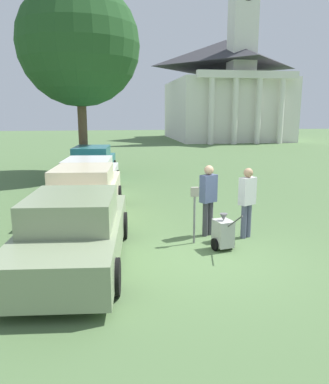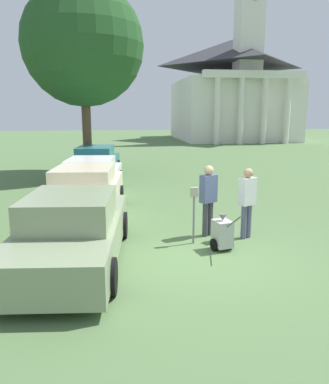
{
  "view_description": "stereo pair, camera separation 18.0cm",
  "coord_description": "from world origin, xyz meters",
  "px_view_note": "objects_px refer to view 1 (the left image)",
  "views": [
    {
      "loc": [
        -2.09,
        -7.38,
        3.06
      ],
      "look_at": [
        -0.71,
        1.72,
        1.1
      ],
      "focal_mm": 35.0,
      "sensor_mm": 36.0,
      "label": 1
    },
    {
      "loc": [
        -1.91,
        -7.41,
        3.06
      ],
      "look_at": [
        -0.71,
        1.72,
        1.1
      ],
      "focal_mm": 35.0,
      "sensor_mm": 36.0,
      "label": 2
    }
  ],
  "objects_px": {
    "parked_car_teal": "(93,164)",
    "person_worker": "(208,196)",
    "church": "(226,87)",
    "parked_car_sage": "(74,232)",
    "parked_car_white": "(89,178)",
    "parked_car_cream": "(84,194)",
    "equipment_cart": "(223,233)",
    "parking_meter": "(195,204)",
    "person_supervisor": "(247,198)"
  },
  "relations": [
    {
      "from": "parked_car_sage",
      "to": "person_worker",
      "type": "height_order",
      "value": "person_worker"
    },
    {
      "from": "parked_car_teal",
      "to": "equipment_cart",
      "type": "distance_m",
      "value": 10.45
    },
    {
      "from": "parked_car_cream",
      "to": "person_worker",
      "type": "distance_m",
      "value": 3.86
    },
    {
      "from": "person_supervisor",
      "to": "parked_car_sage",
      "type": "bearing_deg",
      "value": -14.33
    },
    {
      "from": "person_supervisor",
      "to": "church",
      "type": "xyz_separation_m",
      "value": [
        10.2,
        34.22,
        4.96
      ]
    },
    {
      "from": "parked_car_sage",
      "to": "person_worker",
      "type": "relative_size",
      "value": 2.77
    },
    {
      "from": "equipment_cart",
      "to": "parking_meter",
      "type": "bearing_deg",
      "value": 125.48
    },
    {
      "from": "parked_car_white",
      "to": "church",
      "type": "distance_m",
      "value": 32.42
    },
    {
      "from": "parked_car_cream",
      "to": "person_worker",
      "type": "height_order",
      "value": "person_worker"
    },
    {
      "from": "parked_car_cream",
      "to": "church",
      "type": "bearing_deg",
      "value": 71.09
    },
    {
      "from": "parked_car_white",
      "to": "church",
      "type": "bearing_deg",
      "value": 68.8
    },
    {
      "from": "parked_car_sage",
      "to": "parked_car_white",
      "type": "distance_m",
      "value": 6.63
    },
    {
      "from": "church",
      "to": "parked_car_sage",
      "type": "bearing_deg",
      "value": -112.03
    },
    {
      "from": "parked_car_cream",
      "to": "equipment_cart",
      "type": "height_order",
      "value": "parked_car_cream"
    },
    {
      "from": "parked_car_cream",
      "to": "person_supervisor",
      "type": "height_order",
      "value": "person_supervisor"
    },
    {
      "from": "person_worker",
      "to": "church",
      "type": "bearing_deg",
      "value": -137.51
    },
    {
      "from": "person_supervisor",
      "to": "equipment_cart",
      "type": "height_order",
      "value": "person_supervisor"
    },
    {
      "from": "parked_car_sage",
      "to": "parked_car_teal",
      "type": "bearing_deg",
      "value": 95.29
    },
    {
      "from": "parked_car_teal",
      "to": "person_worker",
      "type": "xyz_separation_m",
      "value": [
        3.17,
        -8.9,
        0.33
      ]
    },
    {
      "from": "person_supervisor",
      "to": "person_worker",
      "type": "bearing_deg",
      "value": -47.06
    },
    {
      "from": "person_worker",
      "to": "person_supervisor",
      "type": "height_order",
      "value": "person_worker"
    },
    {
      "from": "parking_meter",
      "to": "person_worker",
      "type": "relative_size",
      "value": 0.76
    },
    {
      "from": "parked_car_white",
      "to": "equipment_cart",
      "type": "xyz_separation_m",
      "value": [
        3.25,
        -6.32,
        -0.27
      ]
    },
    {
      "from": "parked_car_white",
      "to": "parked_car_sage",
      "type": "bearing_deg",
      "value": -84.71
    },
    {
      "from": "parking_meter",
      "to": "equipment_cart",
      "type": "xyz_separation_m",
      "value": [
        0.56,
        -0.51,
        -0.56
      ]
    },
    {
      "from": "parked_car_teal",
      "to": "parking_meter",
      "type": "distance_m",
      "value": 9.8
    },
    {
      "from": "parked_car_white",
      "to": "parking_meter",
      "type": "height_order",
      "value": "parked_car_white"
    },
    {
      "from": "parked_car_sage",
      "to": "parked_car_white",
      "type": "xyz_separation_m",
      "value": [
        0.0,
        6.63,
        -0.02
      ]
    },
    {
      "from": "parking_meter",
      "to": "person_supervisor",
      "type": "bearing_deg",
      "value": 9.16
    },
    {
      "from": "church",
      "to": "parked_car_teal",
      "type": "bearing_deg",
      "value": -119.69
    },
    {
      "from": "parked_car_teal",
      "to": "church",
      "type": "relative_size",
      "value": 0.22
    },
    {
      "from": "person_supervisor",
      "to": "church",
      "type": "bearing_deg",
      "value": -135.22
    },
    {
      "from": "parked_car_sage",
      "to": "church",
      "type": "xyz_separation_m",
      "value": [
        14.27,
        35.26,
        5.28
      ]
    },
    {
      "from": "person_worker",
      "to": "parked_car_teal",
      "type": "bearing_deg",
      "value": -99.77
    },
    {
      "from": "parking_meter",
      "to": "person_worker",
      "type": "xyz_separation_m",
      "value": [
        0.47,
        0.52,
        0.08
      ]
    },
    {
      "from": "parked_car_cream",
      "to": "parked_car_white",
      "type": "bearing_deg",
      "value": 95.3
    },
    {
      "from": "parked_car_teal",
      "to": "church",
      "type": "xyz_separation_m",
      "value": [
        14.27,
        25.02,
        5.26
      ]
    },
    {
      "from": "parked_car_cream",
      "to": "parked_car_teal",
      "type": "xyz_separation_m",
      "value": [
        -0.0,
        6.72,
        -0.01
      ]
    },
    {
      "from": "parked_car_sage",
      "to": "church",
      "type": "relative_size",
      "value": 0.2
    },
    {
      "from": "parked_car_cream",
      "to": "person_worker",
      "type": "relative_size",
      "value": 2.77
    },
    {
      "from": "parked_car_cream",
      "to": "church",
      "type": "relative_size",
      "value": 0.2
    },
    {
      "from": "parked_car_sage",
      "to": "person_supervisor",
      "type": "height_order",
      "value": "person_supervisor"
    },
    {
      "from": "parked_car_teal",
      "to": "parked_car_white",
      "type": "bearing_deg",
      "value": -84.71
    },
    {
      "from": "parked_car_white",
      "to": "person_worker",
      "type": "relative_size",
      "value": 2.95
    },
    {
      "from": "parked_car_sage",
      "to": "church",
      "type": "height_order",
      "value": "church"
    },
    {
      "from": "parking_meter",
      "to": "person_supervisor",
      "type": "xyz_separation_m",
      "value": [
        1.37,
        0.22,
        0.05
      ]
    },
    {
      "from": "person_worker",
      "to": "equipment_cart",
      "type": "distance_m",
      "value": 1.21
    },
    {
      "from": "parking_meter",
      "to": "church",
      "type": "distance_m",
      "value": 36.68
    },
    {
      "from": "parking_meter",
      "to": "equipment_cart",
      "type": "height_order",
      "value": "parking_meter"
    },
    {
      "from": "parked_car_teal",
      "to": "person_supervisor",
      "type": "relative_size",
      "value": 3.09
    }
  ]
}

